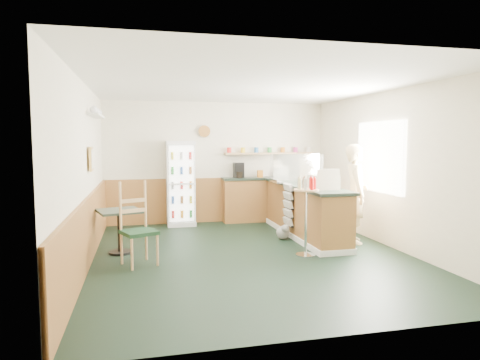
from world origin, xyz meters
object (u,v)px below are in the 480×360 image
object	(u,v)px
display_case	(296,168)
condiment_stand	(306,205)
cafe_chair	(139,221)
cash_register	(323,182)
shopkeeper	(356,194)
cafe_table	(120,223)
drinks_fridge	(181,183)

from	to	relation	value
display_case	condiment_stand	xyz separation A→B (m)	(-0.50, -1.79, -0.46)
cafe_chair	cash_register	bearing A→B (deg)	-17.63
display_case	shopkeeper	bearing A→B (deg)	-58.66
cash_register	condiment_stand	xyz separation A→B (m)	(-0.50, -0.47, -0.31)
cash_register	cafe_table	bearing A→B (deg)	175.69
cafe_table	cafe_chair	xyz separation A→B (m)	(0.31, -0.65, 0.14)
cash_register	shopkeeper	xyz separation A→B (m)	(0.70, 0.17, -0.24)
drinks_fridge	cash_register	distance (m)	3.36
cafe_table	cafe_chair	world-z (taller)	cafe_chair
shopkeeper	condiment_stand	world-z (taller)	shopkeeper
drinks_fridge	cafe_chair	size ratio (longest dim) A/B	1.49
cash_register	shopkeeper	bearing A→B (deg)	14.94
cash_register	shopkeeper	distance (m)	0.76
cafe_table	shopkeeper	bearing A→B (deg)	-2.48
drinks_fridge	cafe_table	xyz separation A→B (m)	(-1.19, -2.17, -0.41)
shopkeeper	cafe_chair	world-z (taller)	shopkeeper
shopkeeper	drinks_fridge	bearing A→B (deg)	68.10
drinks_fridge	condiment_stand	world-z (taller)	drinks_fridge
drinks_fridge	condiment_stand	distance (m)	3.44
drinks_fridge	display_case	size ratio (longest dim) A/B	1.88
cafe_chair	display_case	bearing A→B (deg)	4.45
shopkeeper	cash_register	bearing A→B (deg)	120.52
cash_register	cafe_table	xyz separation A→B (m)	(-3.40, 0.34, -0.63)
shopkeeper	condiment_stand	distance (m)	1.36
shopkeeper	cafe_table	size ratio (longest dim) A/B	2.19
display_case	cafe_chair	distance (m)	3.55
display_case	cash_register	size ratio (longest dim) A/B	2.20
display_case	shopkeeper	distance (m)	1.40
condiment_stand	cafe_chair	world-z (taller)	condiment_stand
condiment_stand	cafe_table	size ratio (longest dim) A/B	1.54
drinks_fridge	shopkeeper	world-z (taller)	drinks_fridge
display_case	cafe_table	xyz separation A→B (m)	(-3.40, -0.97, -0.78)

